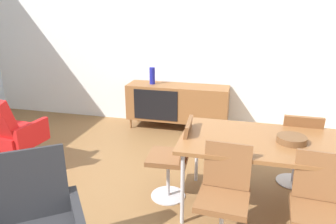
{
  "coord_description": "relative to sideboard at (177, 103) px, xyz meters",
  "views": [
    {
      "loc": [
        1.39,
        -2.45,
        1.89
      ],
      "look_at": [
        0.55,
        0.88,
        0.75
      ],
      "focal_mm": 34.04,
      "sensor_mm": 36.0,
      "label": 1
    }
  ],
  "objects": [
    {
      "name": "sideboard",
      "position": [
        0.0,
        0.0,
        0.0
      ],
      "size": [
        1.6,
        0.45,
        0.72
      ],
      "color": "brown",
      "rests_on": "ground_plane"
    },
    {
      "name": "dining_table",
      "position": [
        1.29,
        -1.94,
        0.26
      ],
      "size": [
        1.6,
        0.9,
        0.74
      ],
      "color": "brown",
      "rests_on": "ground_plane"
    },
    {
      "name": "wall_back",
      "position": [
        -0.34,
        0.3,
        0.96
      ],
      "size": [
        6.8,
        0.12,
        2.8
      ],
      "primitive_type": "cube",
      "color": "silver",
      "rests_on": "ground_plane"
    },
    {
      "name": "wooden_bowl_on_table",
      "position": [
        1.48,
        -1.95,
        0.33
      ],
      "size": [
        0.26,
        0.26,
        0.06
      ],
      "primitive_type": "cylinder",
      "color": "brown",
      "rests_on": "dining_table"
    },
    {
      "name": "lounge_chair_red",
      "position": [
        -1.69,
        -1.8,
        0.03
      ],
      "size": [
        0.77,
        0.72,
        0.95
      ],
      "color": "red",
      "rests_on": "ground_plane"
    },
    {
      "name": "dining_chair_front_right",
      "position": [
        1.64,
        -2.49,
        0.03
      ],
      "size": [
        0.43,
        0.45,
        0.86
      ],
      "color": "brown",
      "rests_on": "ground_plane"
    },
    {
      "name": "ground_plane",
      "position": [
        -0.34,
        -2.3,
        -0.44
      ],
      "size": [
        8.32,
        8.32,
        0.0
      ],
      "primitive_type": "plane",
      "color": "brown"
    },
    {
      "name": "dining_chair_front_left",
      "position": [
        0.94,
        -2.49,
        0.03
      ],
      "size": [
        0.42,
        0.45,
        0.86
      ],
      "color": "brown",
      "rests_on": "ground_plane"
    },
    {
      "name": "dining_chair_near_window",
      "position": [
        0.4,
        -1.93,
        0.03
      ],
      "size": [
        0.45,
        0.43,
        0.86
      ],
      "color": "brown",
      "rests_on": "ground_plane"
    },
    {
      "name": "dining_chair_back_right",
      "position": [
        1.64,
        -1.38,
        0.03
      ],
      "size": [
        0.41,
        0.43,
        0.86
      ],
      "color": "brown",
      "rests_on": "ground_plane"
    },
    {
      "name": "vase_cobalt",
      "position": [
        -0.41,
        0.0,
        0.41
      ],
      "size": [
        0.09,
        0.09,
        0.27
      ],
      "color": "navy",
      "rests_on": "sideboard"
    }
  ]
}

